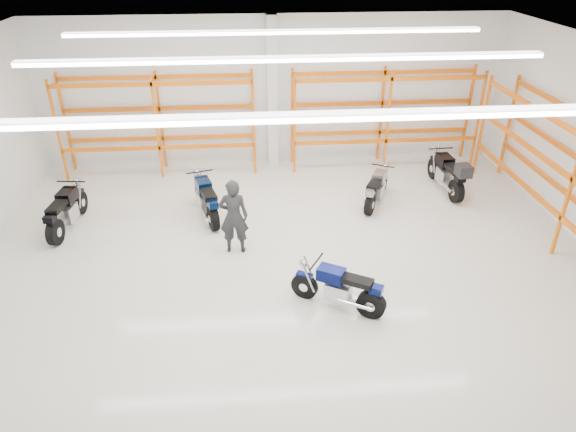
{
  "coord_description": "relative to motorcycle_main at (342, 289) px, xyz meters",
  "views": [
    {
      "loc": [
        -0.82,
        -9.39,
        6.49
      ],
      "look_at": [
        0.02,
        0.5,
        1.0
      ],
      "focal_mm": 32.0,
      "sensor_mm": 36.0,
      "label": 1
    }
  ],
  "objects": [
    {
      "name": "ground",
      "position": [
        -0.89,
        1.53,
        -0.45
      ],
      "size": [
        14.0,
        14.0,
        0.0
      ],
      "primitive_type": "plane",
      "color": "beige",
      "rests_on": "ground"
    },
    {
      "name": "room_shell",
      "position": [
        -0.89,
        1.55,
        2.83
      ],
      "size": [
        14.02,
        12.02,
        4.51
      ],
      "color": "white",
      "rests_on": "ground"
    },
    {
      "name": "motorcycle_main",
      "position": [
        0.0,
        0.0,
        0.0
      ],
      "size": [
        1.75,
        1.1,
        0.96
      ],
      "color": "black",
      "rests_on": "ground"
    },
    {
      "name": "motorcycle_back_a",
      "position": [
        -6.22,
        3.59,
        0.05
      ],
      "size": [
        0.73,
        2.15,
        1.06
      ],
      "color": "black",
      "rests_on": "ground"
    },
    {
      "name": "motorcycle_back_b",
      "position": [
        -2.81,
        3.95,
        0.05
      ],
      "size": [
        0.88,
        2.1,
        1.05
      ],
      "color": "black",
      "rests_on": "ground"
    },
    {
      "name": "motorcycle_back_c",
      "position": [
        1.69,
        4.27,
        -0.0
      ],
      "size": [
        1.04,
        1.76,
        0.95
      ],
      "color": "black",
      "rests_on": "ground"
    },
    {
      "name": "motorcycle_back_d",
      "position": [
        3.88,
        4.83,
        0.11
      ],
      "size": [
        0.73,
        2.29,
        1.18
      ],
      "color": "black",
      "rests_on": "ground"
    },
    {
      "name": "standing_man",
      "position": [
        -2.08,
        2.28,
        0.45
      ],
      "size": [
        0.69,
        0.48,
        1.8
      ],
      "primitive_type": "imported",
      "rotation": [
        0.0,
        0.0,
        3.07
      ],
      "color": "black",
      "rests_on": "ground"
    },
    {
      "name": "structural_column",
      "position": [
        -0.89,
        7.35,
        1.8
      ],
      "size": [
        0.32,
        0.32,
        4.5
      ],
      "primitive_type": "cube",
      "color": "white",
      "rests_on": "ground"
    },
    {
      "name": "pallet_racking_back_left",
      "position": [
        -4.29,
        7.01,
        1.34
      ],
      "size": [
        5.67,
        0.87,
        3.0
      ],
      "color": "orange",
      "rests_on": "ground"
    },
    {
      "name": "pallet_racking_back_right",
      "position": [
        2.51,
        7.01,
        1.34
      ],
      "size": [
        5.67,
        0.87,
        3.0
      ],
      "color": "orange",
      "rests_on": "ground"
    }
  ]
}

